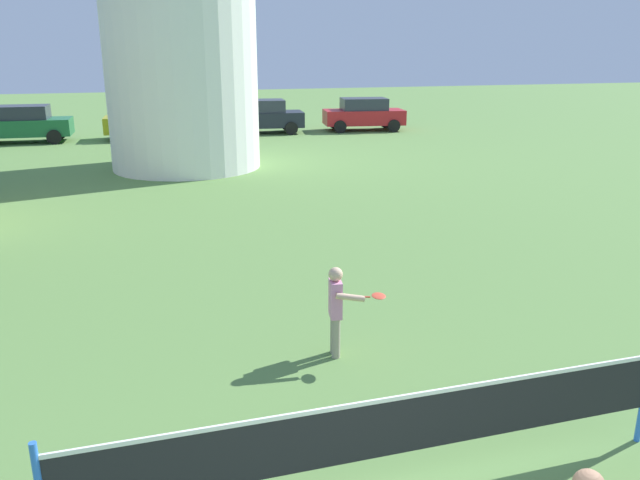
{
  "coord_description": "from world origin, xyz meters",
  "views": [
    {
      "loc": [
        -1.74,
        -2.47,
        3.91
      ],
      "look_at": [
        0.22,
        4.03,
        1.84
      ],
      "focal_mm": 35.64,
      "sensor_mm": 36.0,
      "label": 1
    }
  ],
  "objects_px": {
    "parked_car_black": "(260,116)",
    "parked_car_red": "(364,114)",
    "tennis_net": "(385,428)",
    "parked_car_mustard": "(152,120)",
    "parked_car_green": "(22,124)",
    "player_far": "(337,306)"
  },
  "relations": [
    {
      "from": "parked_car_mustard",
      "to": "parked_car_black",
      "type": "xyz_separation_m",
      "value": [
        5.0,
        0.46,
        -0.0
      ]
    },
    {
      "from": "parked_car_mustard",
      "to": "parked_car_black",
      "type": "distance_m",
      "value": 5.02
    },
    {
      "from": "parked_car_red",
      "to": "player_far",
      "type": "bearing_deg",
      "value": -111.34
    },
    {
      "from": "tennis_net",
      "to": "parked_car_red",
      "type": "bearing_deg",
      "value": 69.88
    },
    {
      "from": "parked_car_green",
      "to": "parked_car_red",
      "type": "relative_size",
      "value": 1.0
    },
    {
      "from": "player_far",
      "to": "parked_car_black",
      "type": "height_order",
      "value": "parked_car_black"
    },
    {
      "from": "parked_car_black",
      "to": "parked_car_red",
      "type": "xyz_separation_m",
      "value": [
        5.06,
        -0.43,
        -0.0
      ]
    },
    {
      "from": "player_far",
      "to": "parked_car_black",
      "type": "xyz_separation_m",
      "value": [
        3.66,
        22.75,
        0.11
      ]
    },
    {
      "from": "tennis_net",
      "to": "parked_car_black",
      "type": "xyz_separation_m",
      "value": [
        4.12,
        25.48,
        0.12
      ]
    },
    {
      "from": "parked_car_black",
      "to": "parked_car_green",
      "type": "bearing_deg",
      "value": -179.18
    },
    {
      "from": "tennis_net",
      "to": "parked_car_green",
      "type": "xyz_separation_m",
      "value": [
        -6.28,
        25.33,
        0.12
      ]
    },
    {
      "from": "tennis_net",
      "to": "parked_car_black",
      "type": "distance_m",
      "value": 25.81
    },
    {
      "from": "parked_car_green",
      "to": "parked_car_red",
      "type": "distance_m",
      "value": 15.45
    },
    {
      "from": "tennis_net",
      "to": "parked_car_mustard",
      "type": "distance_m",
      "value": 25.03
    },
    {
      "from": "tennis_net",
      "to": "parked_car_green",
      "type": "bearing_deg",
      "value": 103.92
    },
    {
      "from": "parked_car_green",
      "to": "parked_car_black",
      "type": "xyz_separation_m",
      "value": [
        10.39,
        0.15,
        -0.0
      ]
    },
    {
      "from": "parked_car_green",
      "to": "parked_car_black",
      "type": "height_order",
      "value": "same"
    },
    {
      "from": "parked_car_mustard",
      "to": "tennis_net",
      "type": "bearing_deg",
      "value": -87.99
    },
    {
      "from": "tennis_net",
      "to": "player_far",
      "type": "xyz_separation_m",
      "value": [
        0.45,
        2.72,
        0.01
      ]
    },
    {
      "from": "tennis_net",
      "to": "parked_car_mustard",
      "type": "xyz_separation_m",
      "value": [
        -0.88,
        25.02,
        0.12
      ]
    },
    {
      "from": "parked_car_black",
      "to": "parked_car_red",
      "type": "distance_m",
      "value": 5.08
    },
    {
      "from": "parked_car_mustard",
      "to": "player_far",
      "type": "bearing_deg",
      "value": -86.59
    }
  ]
}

